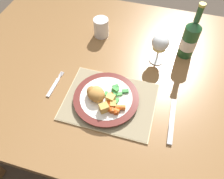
% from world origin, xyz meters
% --- Properties ---
extents(ground_plane, '(6.00, 6.00, 0.00)m').
position_xyz_m(ground_plane, '(0.00, 0.00, 0.00)').
color(ground_plane, '#4C4238').
extents(dining_table, '(1.49, 0.98, 0.74)m').
position_xyz_m(dining_table, '(0.00, 0.00, 0.66)').
color(dining_table, olive).
rests_on(dining_table, ground).
extents(placemat, '(0.34, 0.26, 0.01)m').
position_xyz_m(placemat, '(-0.03, -0.18, 0.74)').
color(placemat, '#CCB789').
rests_on(placemat, dining_table).
extents(dinner_plate, '(0.24, 0.24, 0.02)m').
position_xyz_m(dinner_plate, '(-0.04, -0.18, 0.76)').
color(dinner_plate, white).
rests_on(dinner_plate, placemat).
extents(breaded_croquettes, '(0.09, 0.09, 0.04)m').
position_xyz_m(breaded_croquettes, '(-0.08, -0.19, 0.79)').
color(breaded_croquettes, tan).
rests_on(breaded_croquettes, dinner_plate).
extents(green_beans_pile, '(0.09, 0.08, 0.02)m').
position_xyz_m(green_beans_pile, '(-0.01, -0.15, 0.77)').
color(green_beans_pile, '#338438').
rests_on(green_beans_pile, dinner_plate).
extents(glazed_carrots, '(0.08, 0.08, 0.02)m').
position_xyz_m(glazed_carrots, '(-0.01, -0.22, 0.78)').
color(glazed_carrots, '#CC5119').
rests_on(glazed_carrots, dinner_plate).
extents(fork, '(0.02, 0.13, 0.01)m').
position_xyz_m(fork, '(-0.26, -0.17, 0.74)').
color(fork, silver).
rests_on(fork, dining_table).
extents(table_knife, '(0.02, 0.19, 0.01)m').
position_xyz_m(table_knife, '(0.21, -0.22, 0.74)').
color(table_knife, silver).
rests_on(table_knife, dining_table).
extents(wine_glass, '(0.07, 0.07, 0.13)m').
position_xyz_m(wine_glass, '(0.11, 0.08, 0.83)').
color(wine_glass, silver).
rests_on(wine_glass, dining_table).
extents(bottle, '(0.07, 0.07, 0.25)m').
position_xyz_m(bottle, '(0.22, 0.16, 0.83)').
color(bottle, '#23562D').
rests_on(bottle, dining_table).
extents(roast_potatoes, '(0.06, 0.08, 0.03)m').
position_xyz_m(roast_potatoes, '(-0.02, -0.22, 0.78)').
color(roast_potatoes, '#DBB256').
rests_on(roast_potatoes, dinner_plate).
extents(drinking_cup, '(0.07, 0.07, 0.09)m').
position_xyz_m(drinking_cup, '(-0.18, 0.18, 0.79)').
color(drinking_cup, white).
rests_on(drinking_cup, dining_table).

